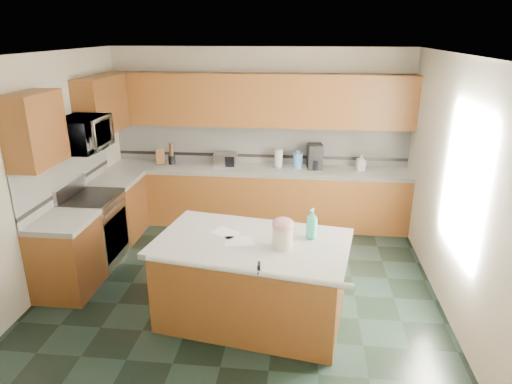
# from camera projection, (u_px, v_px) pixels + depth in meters

# --- Properties ---
(floor) EXTENTS (4.60, 4.60, 0.00)m
(floor) POSITION_uv_depth(u_px,v_px,m) (240.00, 289.00, 5.47)
(floor) COLOR black
(floor) RESTS_ON ground
(ceiling) EXTENTS (4.60, 4.60, 0.00)m
(ceiling) POSITION_uv_depth(u_px,v_px,m) (237.00, 55.00, 4.56)
(ceiling) COLOR white
(ceiling) RESTS_ON ground
(wall_back) EXTENTS (4.60, 0.04, 2.70)m
(wall_back) POSITION_uv_depth(u_px,v_px,m) (260.00, 136.00, 7.18)
(wall_back) COLOR beige
(wall_back) RESTS_ON ground
(wall_front) EXTENTS (4.60, 0.04, 2.70)m
(wall_front) POSITION_uv_depth(u_px,v_px,m) (186.00, 300.00, 2.84)
(wall_front) COLOR beige
(wall_front) RESTS_ON ground
(wall_left) EXTENTS (0.04, 4.60, 2.70)m
(wall_left) POSITION_uv_depth(u_px,v_px,m) (40.00, 176.00, 5.24)
(wall_left) COLOR beige
(wall_left) RESTS_ON ground
(wall_right) EXTENTS (0.04, 4.60, 2.70)m
(wall_right) POSITION_uv_depth(u_px,v_px,m) (458.00, 190.00, 4.78)
(wall_right) COLOR beige
(wall_right) RESTS_ON ground
(back_base_cab) EXTENTS (4.60, 0.60, 0.86)m
(back_base_cab) POSITION_uv_depth(u_px,v_px,m) (258.00, 198.00, 7.19)
(back_base_cab) COLOR #321A0C
(back_base_cab) RESTS_ON ground
(back_countertop) EXTENTS (4.60, 0.64, 0.06)m
(back_countertop) POSITION_uv_depth(u_px,v_px,m) (258.00, 170.00, 7.04)
(back_countertop) COLOR silver
(back_countertop) RESTS_ON back_base_cab
(back_upper_cab) EXTENTS (4.60, 0.33, 0.78)m
(back_upper_cab) POSITION_uv_depth(u_px,v_px,m) (259.00, 100.00, 6.81)
(back_upper_cab) COLOR #321A0C
(back_upper_cab) RESTS_ON wall_back
(back_backsplash) EXTENTS (4.60, 0.02, 0.63)m
(back_backsplash) POSITION_uv_depth(u_px,v_px,m) (260.00, 144.00, 7.19)
(back_backsplash) COLOR silver
(back_backsplash) RESTS_ON back_countertop
(back_accent_band) EXTENTS (4.60, 0.01, 0.05)m
(back_accent_band) POSITION_uv_depth(u_px,v_px,m) (260.00, 156.00, 7.25)
(back_accent_band) COLOR black
(back_accent_band) RESTS_ON back_countertop
(left_base_cab_rear) EXTENTS (0.60, 0.82, 0.86)m
(left_base_cab_rear) POSITION_uv_depth(u_px,v_px,m) (118.00, 209.00, 6.73)
(left_base_cab_rear) COLOR #321A0C
(left_base_cab_rear) RESTS_ON ground
(left_counter_rear) EXTENTS (0.64, 0.82, 0.06)m
(left_counter_rear) POSITION_uv_depth(u_px,v_px,m) (115.00, 180.00, 6.58)
(left_counter_rear) COLOR silver
(left_counter_rear) RESTS_ON left_base_cab_rear
(left_base_cab_front) EXTENTS (0.60, 0.72, 0.86)m
(left_base_cab_front) POSITION_uv_depth(u_px,v_px,m) (67.00, 258.00, 5.30)
(left_base_cab_front) COLOR #321A0C
(left_base_cab_front) RESTS_ON ground
(left_counter_front) EXTENTS (0.64, 0.72, 0.06)m
(left_counter_front) POSITION_uv_depth(u_px,v_px,m) (61.00, 222.00, 5.14)
(left_counter_front) COLOR silver
(left_counter_front) RESTS_ON left_base_cab_front
(left_backsplash) EXTENTS (0.02, 2.30, 0.63)m
(left_backsplash) POSITION_uv_depth(u_px,v_px,m) (67.00, 171.00, 5.80)
(left_backsplash) COLOR silver
(left_backsplash) RESTS_ON wall_left
(left_accent_band) EXTENTS (0.01, 2.30, 0.05)m
(left_accent_band) POSITION_uv_depth(u_px,v_px,m) (70.00, 186.00, 5.86)
(left_accent_band) COLOR black
(left_accent_band) RESTS_ON wall_left
(left_upper_cab_rear) EXTENTS (0.33, 1.09, 0.78)m
(left_upper_cab_rear) POSITION_uv_depth(u_px,v_px,m) (102.00, 105.00, 6.36)
(left_upper_cab_rear) COLOR #321A0C
(left_upper_cab_rear) RESTS_ON wall_left
(left_upper_cab_front) EXTENTS (0.33, 0.72, 0.78)m
(left_upper_cab_front) POSITION_uv_depth(u_px,v_px,m) (35.00, 130.00, 4.80)
(left_upper_cab_front) COLOR #321A0C
(left_upper_cab_front) RESTS_ON wall_left
(range_body) EXTENTS (0.60, 0.76, 0.88)m
(range_body) POSITION_uv_depth(u_px,v_px,m) (95.00, 231.00, 5.99)
(range_body) COLOR #B7B7BC
(range_body) RESTS_ON ground
(range_oven_door) EXTENTS (0.02, 0.68, 0.55)m
(range_oven_door) POSITION_uv_depth(u_px,v_px,m) (116.00, 235.00, 5.97)
(range_oven_door) COLOR black
(range_oven_door) RESTS_ON range_body
(range_cooktop) EXTENTS (0.62, 0.78, 0.04)m
(range_cooktop) POSITION_uv_depth(u_px,v_px,m) (90.00, 198.00, 5.83)
(range_cooktop) COLOR black
(range_cooktop) RESTS_ON range_body
(range_handle) EXTENTS (0.02, 0.66, 0.02)m
(range_handle) POSITION_uv_depth(u_px,v_px,m) (115.00, 208.00, 5.84)
(range_handle) COLOR #B7B7BC
(range_handle) RESTS_ON range_body
(range_backguard) EXTENTS (0.06, 0.76, 0.18)m
(range_backguard) POSITION_uv_depth(u_px,v_px,m) (70.00, 189.00, 5.82)
(range_backguard) COLOR #B7B7BC
(range_backguard) RESTS_ON range_body
(microwave) EXTENTS (0.50, 0.73, 0.41)m
(microwave) POSITION_uv_depth(u_px,v_px,m) (82.00, 134.00, 5.55)
(microwave) COLOR #B7B7BC
(microwave) RESTS_ON wall_left
(island_base) EXTENTS (1.99, 1.34, 0.86)m
(island_base) POSITION_uv_depth(u_px,v_px,m) (252.00, 283.00, 4.78)
(island_base) COLOR #321A0C
(island_base) RESTS_ON ground
(island_top) EXTENTS (2.11, 1.46, 0.06)m
(island_top) POSITION_uv_depth(u_px,v_px,m) (252.00, 243.00, 4.63)
(island_top) COLOR silver
(island_top) RESTS_ON island_base
(island_bullnose) EXTENTS (1.93, 0.38, 0.06)m
(island_bullnose) POSITION_uv_depth(u_px,v_px,m) (245.00, 272.00, 4.09)
(island_bullnose) COLOR silver
(island_bullnose) RESTS_ON island_base
(treat_jar) EXTENTS (0.22, 0.22, 0.21)m
(treat_jar) POSITION_uv_depth(u_px,v_px,m) (283.00, 237.00, 4.45)
(treat_jar) COLOR white
(treat_jar) RESTS_ON island_top
(treat_jar_lid) EXTENTS (0.22, 0.22, 0.14)m
(treat_jar_lid) POSITION_uv_depth(u_px,v_px,m) (283.00, 224.00, 4.40)
(treat_jar_lid) COLOR #C87F8C
(treat_jar_lid) RESTS_ON treat_jar
(treat_jar_knob) EXTENTS (0.07, 0.02, 0.02)m
(treat_jar_knob) POSITION_uv_depth(u_px,v_px,m) (283.00, 220.00, 4.38)
(treat_jar_knob) COLOR tan
(treat_jar_knob) RESTS_ON treat_jar_lid
(treat_jar_knob_end_l) EXTENTS (0.04, 0.04, 0.04)m
(treat_jar_knob_end_l) POSITION_uv_depth(u_px,v_px,m) (279.00, 220.00, 4.39)
(treat_jar_knob_end_l) COLOR tan
(treat_jar_knob_end_l) RESTS_ON treat_jar_lid
(treat_jar_knob_end_r) EXTENTS (0.04, 0.04, 0.04)m
(treat_jar_knob_end_r) POSITION_uv_depth(u_px,v_px,m) (287.00, 220.00, 4.38)
(treat_jar_knob_end_r) COLOR tan
(treat_jar_knob_end_r) RESTS_ON treat_jar_lid
(soap_bottle_island) EXTENTS (0.17, 0.17, 0.32)m
(soap_bottle_island) POSITION_uv_depth(u_px,v_px,m) (312.00, 224.00, 4.62)
(soap_bottle_island) COLOR teal
(soap_bottle_island) RESTS_ON island_top
(paper_sheet_a) EXTENTS (0.33, 0.27, 0.00)m
(paper_sheet_a) POSITION_uv_depth(u_px,v_px,m) (240.00, 241.00, 4.61)
(paper_sheet_a) COLOR white
(paper_sheet_a) RESTS_ON island_top
(paper_sheet_b) EXTENTS (0.35, 0.33, 0.00)m
(paper_sheet_b) POSITION_uv_depth(u_px,v_px,m) (226.00, 233.00, 4.79)
(paper_sheet_b) COLOR white
(paper_sheet_b) RESTS_ON island_top
(clamp_body) EXTENTS (0.03, 0.09, 0.08)m
(clamp_body) POSITION_uv_depth(u_px,v_px,m) (259.00, 267.00, 4.08)
(clamp_body) COLOR black
(clamp_body) RESTS_ON island_top
(clamp_handle) EXTENTS (0.01, 0.06, 0.01)m
(clamp_handle) POSITION_uv_depth(u_px,v_px,m) (258.00, 272.00, 4.04)
(clamp_handle) COLOR black
(clamp_handle) RESTS_ON island_top
(knife_block) EXTENTS (0.18, 0.21, 0.26)m
(knife_block) POSITION_uv_depth(u_px,v_px,m) (160.00, 157.00, 7.19)
(knife_block) COLOR #472814
(knife_block) RESTS_ON back_countertop
(utensil_crock) EXTENTS (0.11, 0.11, 0.14)m
(utensil_crock) POSITION_uv_depth(u_px,v_px,m) (172.00, 160.00, 7.22)
(utensil_crock) COLOR black
(utensil_crock) RESTS_ON back_countertop
(utensil_bundle) EXTENTS (0.06, 0.06, 0.20)m
(utensil_bundle) POSITION_uv_depth(u_px,v_px,m) (171.00, 149.00, 7.16)
(utensil_bundle) COLOR #472814
(utensil_bundle) RESTS_ON utensil_crock
(toaster_oven) EXTENTS (0.38, 0.28, 0.21)m
(toaster_oven) POSITION_uv_depth(u_px,v_px,m) (225.00, 160.00, 7.09)
(toaster_oven) COLOR #B7B7BC
(toaster_oven) RESTS_ON back_countertop
(toaster_oven_door) EXTENTS (0.32, 0.01, 0.17)m
(toaster_oven_door) POSITION_uv_depth(u_px,v_px,m) (224.00, 162.00, 6.99)
(toaster_oven_door) COLOR black
(toaster_oven_door) RESTS_ON toaster_oven
(paper_towel) EXTENTS (0.12, 0.12, 0.28)m
(paper_towel) POSITION_uv_depth(u_px,v_px,m) (279.00, 158.00, 7.04)
(paper_towel) COLOR white
(paper_towel) RESTS_ON back_countertop
(paper_towel_base) EXTENTS (0.19, 0.19, 0.01)m
(paper_towel_base) POSITION_uv_depth(u_px,v_px,m) (278.00, 166.00, 7.09)
(paper_towel_base) COLOR #B7B7BC
(paper_towel_base) RESTS_ON back_countertop
(water_jug) EXTENTS (0.15, 0.15, 0.24)m
(water_jug) POSITION_uv_depth(u_px,v_px,m) (298.00, 161.00, 6.98)
(water_jug) COLOR #548DBF
(water_jug) RESTS_ON back_countertop
(water_jug_neck) EXTENTS (0.07, 0.07, 0.03)m
(water_jug_neck) POSITION_uv_depth(u_px,v_px,m) (298.00, 152.00, 6.94)
(water_jug_neck) COLOR #548DBF
(water_jug_neck) RESTS_ON water_jug
(coffee_maker) EXTENTS (0.25, 0.27, 0.38)m
(coffee_maker) POSITION_uv_depth(u_px,v_px,m) (315.00, 156.00, 6.95)
(coffee_maker) COLOR black
(coffee_maker) RESTS_ON back_countertop
(coffee_carafe) EXTENTS (0.15, 0.15, 0.15)m
(coffee_carafe) POSITION_uv_depth(u_px,v_px,m) (315.00, 164.00, 6.94)
(coffee_carafe) COLOR black
(coffee_carafe) RESTS_ON back_countertop
(soap_bottle_back) EXTENTS (0.13, 0.14, 0.26)m
(soap_bottle_back) POSITION_uv_depth(u_px,v_px,m) (361.00, 162.00, 6.87)
(soap_bottle_back) COLOR white
(soap_bottle_back) RESTS_ON back_countertop
(soap_back_cap) EXTENTS (0.02, 0.02, 0.03)m
(soap_back_cap) POSITION_uv_depth(u_px,v_px,m) (362.00, 153.00, 6.82)
(soap_back_cap) COLOR red
(soap_back_cap) RESTS_ON soap_bottle_back
(window_light_proxy) EXTENTS (0.02, 1.40, 1.10)m
(window_light_proxy) POSITION_uv_depth(u_px,v_px,m) (463.00, 182.00, 4.54)
(window_light_proxy) COLOR white
(window_light_proxy) RESTS_ON wall_right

